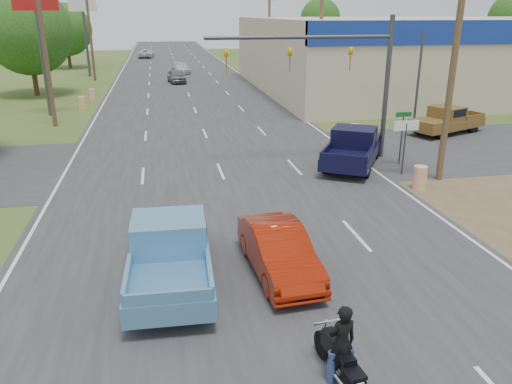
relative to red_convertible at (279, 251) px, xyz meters
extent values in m
cube|color=#2D2D30|center=(-0.44, 34.00, -0.69)|extent=(15.00, 180.00, 0.02)
cube|color=#2D2D30|center=(-0.44, 12.00, -0.69)|extent=(120.00, 10.00, 0.02)
cube|color=brown|center=(10.56, 4.00, -0.70)|extent=(8.00, 18.00, 0.01)
cube|color=#B7A88C|center=(31.56, 34.00, 2.60)|extent=(50.00, 28.00, 6.60)
cylinder|color=#4C3823|center=(9.06, 7.00, 4.30)|extent=(0.28, 0.28, 10.00)
cylinder|color=#4C3823|center=(9.06, 25.00, 4.30)|extent=(0.28, 0.28, 10.00)
cylinder|color=#4C3823|center=(9.06, 43.00, 4.30)|extent=(0.28, 0.28, 10.00)
cylinder|color=#4C3823|center=(-9.94, 22.00, 4.30)|extent=(0.28, 0.28, 10.00)
cylinder|color=#4C3823|center=(-9.94, 46.00, 4.30)|extent=(0.28, 0.28, 10.00)
cylinder|color=#422D19|center=(-13.94, 36.00, 0.92)|extent=(0.44, 0.44, 3.24)
sphere|color=#1A4914|center=(-13.94, 36.00, 4.88)|extent=(7.56, 7.56, 7.56)
cylinder|color=#422D19|center=(-14.64, 60.00, 0.74)|extent=(0.44, 0.44, 2.88)
sphere|color=#1A4914|center=(-14.64, 60.00, 4.26)|extent=(6.72, 6.72, 6.72)
cylinder|color=#422D19|center=(54.56, 64.00, 1.10)|extent=(0.44, 0.44, 3.60)
cylinder|color=#422D19|center=(29.56, 89.00, 1.01)|extent=(0.44, 0.44, 3.42)
sphere|color=#1A4914|center=(29.56, 89.00, 5.19)|extent=(7.98, 7.98, 7.98)
cylinder|color=#422D19|center=(-30.44, 89.00, 1.19)|extent=(0.44, 0.44, 3.78)
cylinder|color=orange|center=(7.56, 6.00, -0.20)|extent=(0.56, 0.56, 1.00)
cylinder|color=orange|center=(7.96, 14.50, -0.20)|extent=(0.56, 0.56, 1.00)
cylinder|color=orange|center=(-8.94, 28.00, -0.20)|extent=(0.56, 0.56, 1.00)
cylinder|color=orange|center=(-8.64, 32.00, -0.20)|extent=(0.56, 0.56, 1.00)
cylinder|color=#3F3F44|center=(-10.94, 26.00, 3.80)|extent=(0.30, 0.30, 9.00)
cylinder|color=#3F3F44|center=(-10.94, 50.00, 3.80)|extent=(0.30, 0.30, 9.00)
cube|color=white|center=(-10.94, 50.00, 7.50)|extent=(3.00, 0.35, 2.00)
cylinder|color=#3F3F44|center=(7.76, 8.00, 0.50)|extent=(0.08, 0.08, 2.40)
cube|color=white|center=(7.76, 8.00, 1.60)|extent=(1.20, 0.05, 0.45)
cylinder|color=#3F3F44|center=(8.36, 9.50, 0.50)|extent=(0.08, 0.08, 2.40)
cube|color=#0C591E|center=(8.36, 9.50, 1.80)|extent=(0.80, 0.04, 0.22)
cylinder|color=#3F3F44|center=(8.06, 11.00, 2.80)|extent=(0.24, 0.24, 7.00)
cylinder|color=#3F3F44|center=(3.56, 11.00, 5.30)|extent=(9.00, 0.18, 0.18)
imported|color=gold|center=(6.06, 11.00, 4.85)|extent=(0.18, 0.40, 1.10)
imported|color=gold|center=(3.06, 11.00, 4.85)|extent=(0.18, 0.40, 1.10)
imported|color=gold|center=(0.06, 11.00, 4.85)|extent=(0.18, 0.40, 1.10)
imported|color=#931A06|center=(0.00, 0.00, 0.00)|extent=(1.77, 4.35, 1.40)
cylinder|color=black|center=(0.07, -3.80, -0.39)|extent=(0.20, 0.63, 0.62)
cube|color=black|center=(0.16, -4.45, -0.12)|extent=(0.36, 1.15, 0.28)
cube|color=black|center=(0.13, -4.22, 0.07)|extent=(0.31, 0.55, 0.21)
cube|color=black|center=(0.20, -4.73, 0.03)|extent=(0.35, 0.55, 0.09)
cylinder|color=white|center=(0.09, -3.94, 0.29)|extent=(0.61, 0.13, 0.05)
imported|color=black|center=(0.18, -4.60, 0.13)|extent=(0.66, 0.48, 1.67)
cylinder|color=black|center=(-3.88, 1.89, -0.27)|extent=(0.36, 0.87, 0.86)
cylinder|color=black|center=(-2.07, 1.82, -0.27)|extent=(0.36, 0.87, 0.86)
cylinder|color=black|center=(-4.00, -1.47, -0.27)|extent=(0.36, 0.87, 0.86)
cylinder|color=black|center=(-2.20, -1.53, -0.27)|extent=(0.36, 0.87, 0.86)
cube|color=#5389B3|center=(-3.04, 0.18, -0.03)|extent=(2.36, 5.67, 0.56)
cube|color=#5389B3|center=(-2.97, 1.85, 0.32)|extent=(2.12, 2.20, 0.19)
cube|color=#5389B3|center=(-3.03, 0.29, 0.70)|extent=(2.04, 1.75, 0.91)
cube|color=black|center=(-3.03, 0.29, 0.86)|extent=(2.07, 1.42, 0.48)
cube|color=#5389B3|center=(-3.14, -2.56, 0.40)|extent=(1.98, 0.16, 0.32)
cylinder|color=black|center=(6.10, 11.72, -0.27)|extent=(0.72, 0.91, 0.87)
cylinder|color=black|center=(7.67, 10.79, -0.27)|extent=(0.72, 0.91, 0.87)
cylinder|color=black|center=(4.38, 8.81, -0.27)|extent=(0.72, 0.91, 0.87)
cylinder|color=black|center=(5.94, 7.88, -0.27)|extent=(0.72, 0.91, 0.87)
cube|color=black|center=(6.02, 9.80, -0.03)|extent=(4.74, 5.95, 0.56)
cube|color=black|center=(6.89, 11.25, 0.33)|extent=(2.86, 2.89, 0.19)
cube|color=black|center=(6.08, 9.90, 0.71)|extent=(2.58, 2.47, 0.92)
cube|color=black|center=(6.08, 9.90, 0.87)|extent=(2.44, 2.20, 0.49)
cube|color=black|center=(4.62, 7.43, 0.40)|extent=(1.76, 1.09, 0.32)
cylinder|color=black|center=(13.18, 13.89, -0.31)|extent=(0.84, 0.57, 0.78)
cylinder|color=black|center=(12.54, 15.40, -0.31)|extent=(0.84, 0.57, 0.78)
cylinder|color=black|center=(16.00, 15.07, -0.31)|extent=(0.84, 0.57, 0.78)
cylinder|color=black|center=(15.36, 16.59, -0.31)|extent=(0.84, 0.57, 0.78)
cube|color=brown|center=(14.27, 15.24, -0.09)|extent=(5.45, 3.78, 0.51)
cube|color=brown|center=(12.86, 14.65, 0.23)|extent=(2.50, 2.47, 0.18)
cube|color=brown|center=(14.18, 15.20, 0.57)|extent=(2.11, 2.25, 0.83)
cube|color=black|center=(14.18, 15.20, 0.72)|extent=(1.84, 2.17, 0.44)
cube|color=brown|center=(16.57, 16.20, 0.30)|extent=(0.77, 1.69, 0.29)
imported|color=slate|center=(-1.15, 42.29, -0.02)|extent=(2.11, 4.17, 1.36)
imported|color=silver|center=(-0.21, 51.25, -0.07)|extent=(2.39, 4.55, 1.26)
imported|color=silver|center=(-4.78, 74.95, -0.03)|extent=(2.65, 4.99, 1.34)
camera|label=1|loc=(-3.04, -12.39, 6.38)|focal=35.00mm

